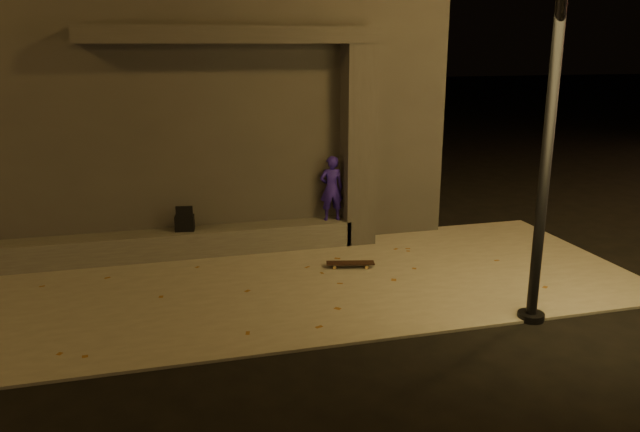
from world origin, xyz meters
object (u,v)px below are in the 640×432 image
object	(u,v)px
street_lamp_0	(561,13)
backpack	(185,222)
skateboard	(350,263)
column	(358,146)
skateboarder	(332,188)

from	to	relation	value
street_lamp_0	backpack	bearing A→B (deg)	138.56
street_lamp_0	skateboard	bearing A→B (deg)	125.47
skateboard	backpack	bearing A→B (deg)	165.61
skateboard	street_lamp_0	xyz separation A→B (m)	(1.78, -2.50, 3.88)
column	skateboard	xyz separation A→B (m)	(-0.56, -1.36, -1.73)
skateboarder	backpack	world-z (taller)	skateboarder
skateboarder	column	bearing A→B (deg)	-176.31
skateboarder	street_lamp_0	distance (m)	5.13
skateboarder	backpack	size ratio (longest dim) A/B	2.60
skateboarder	backpack	bearing A→B (deg)	3.69
column	backpack	xyz separation A→B (m)	(-3.16, 0.00, -1.19)
skateboarder	skateboard	bearing A→B (deg)	91.04
backpack	street_lamp_0	distance (m)	6.73
skateboarder	backpack	distance (m)	2.70
backpack	column	bearing A→B (deg)	8.65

